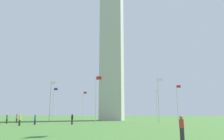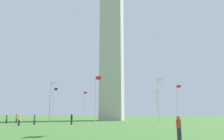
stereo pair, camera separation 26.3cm
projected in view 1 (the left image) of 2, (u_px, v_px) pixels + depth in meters
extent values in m
plane|color=#3D6B2D|center=(112.00, 120.00, 56.40)|extent=(260.00, 260.00, 0.00)
cube|color=#B7B2A8|center=(112.00, 36.00, 61.01)|extent=(5.83, 5.83, 46.63)
cylinder|color=silver|center=(177.00, 102.00, 54.27)|extent=(0.14, 0.14, 8.98)
cube|color=red|center=(179.00, 86.00, 54.97)|extent=(1.00, 0.03, 0.64)
cylinder|color=silver|center=(157.00, 104.00, 66.53)|extent=(0.14, 0.14, 8.98)
cube|color=white|center=(158.00, 91.00, 67.23)|extent=(1.00, 0.03, 0.64)
cylinder|color=silver|center=(121.00, 105.00, 73.38)|extent=(0.14, 0.14, 8.98)
cube|color=#1E2D99|center=(123.00, 93.00, 74.08)|extent=(1.00, 0.03, 0.64)
cylinder|color=silver|center=(83.00, 105.00, 70.80)|extent=(0.14, 0.14, 8.98)
cube|color=red|center=(85.00, 93.00, 71.50)|extent=(1.00, 0.03, 0.64)
cylinder|color=silver|center=(53.00, 104.00, 60.30)|extent=(0.14, 0.14, 8.98)
cube|color=#1E2D99|center=(56.00, 89.00, 61.00)|extent=(1.00, 0.03, 0.64)
cylinder|color=silver|center=(50.00, 101.00, 48.04)|extent=(0.14, 0.14, 8.98)
cube|color=white|center=(53.00, 83.00, 48.74)|extent=(1.00, 0.03, 0.64)
cylinder|color=silver|center=(96.00, 99.00, 41.20)|extent=(0.14, 0.14, 8.98)
cube|color=red|center=(99.00, 78.00, 41.89)|extent=(1.00, 0.03, 0.64)
cylinder|color=silver|center=(158.00, 100.00, 43.77)|extent=(0.14, 0.14, 8.98)
cube|color=white|center=(160.00, 80.00, 44.47)|extent=(1.00, 0.03, 0.64)
cylinder|color=#2D2D38|center=(7.00, 121.00, 38.18)|extent=(0.29, 0.29, 0.80)
cylinder|color=#388C47|center=(7.00, 117.00, 38.33)|extent=(0.32, 0.32, 0.69)
sphere|color=beige|center=(7.00, 114.00, 38.42)|extent=(0.24, 0.24, 0.24)
cylinder|color=#2D2D38|center=(17.00, 121.00, 40.77)|extent=(0.29, 0.29, 0.80)
cylinder|color=gray|center=(17.00, 117.00, 40.91)|extent=(0.32, 0.32, 0.70)
sphere|color=#936B4C|center=(17.00, 114.00, 41.01)|extent=(0.24, 0.24, 0.24)
cylinder|color=#2D2D38|center=(182.00, 134.00, 14.32)|extent=(0.29, 0.29, 0.80)
cylinder|color=red|center=(181.00, 124.00, 14.45)|extent=(0.32, 0.32, 0.58)
sphere|color=#936B4C|center=(181.00, 117.00, 14.53)|extent=(0.24, 0.24, 0.24)
cylinder|color=#2D2D38|center=(35.00, 122.00, 34.22)|extent=(0.29, 0.29, 0.80)
cylinder|color=teal|center=(35.00, 118.00, 34.36)|extent=(0.32, 0.32, 0.62)
sphere|color=#936B4C|center=(35.00, 115.00, 34.44)|extent=(0.24, 0.24, 0.24)
cylinder|color=#2D2D38|center=(20.00, 123.00, 31.62)|extent=(0.29, 0.29, 0.80)
cylinder|color=yellow|center=(20.00, 118.00, 31.77)|extent=(0.32, 0.32, 0.64)
sphere|color=tan|center=(20.00, 115.00, 31.85)|extent=(0.24, 0.24, 0.24)
cylinder|color=#2D2D38|center=(72.00, 122.00, 34.96)|extent=(0.29, 0.29, 0.80)
cylinder|color=black|center=(72.00, 117.00, 35.11)|extent=(0.32, 0.32, 0.71)
sphere|color=#936B4C|center=(72.00, 114.00, 35.20)|extent=(0.24, 0.24, 0.24)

